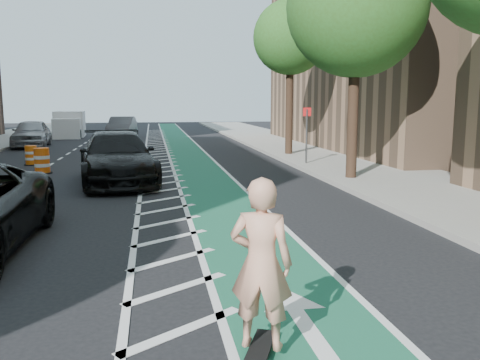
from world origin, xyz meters
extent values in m
plane|color=black|center=(0.00, 0.00, 0.00)|extent=(120.00, 120.00, 0.00)
cube|color=#1A5C3F|center=(3.00, 10.00, 0.01)|extent=(2.00, 90.00, 0.01)
cube|color=silver|center=(1.50, 10.00, 0.01)|extent=(1.40, 90.00, 0.01)
cube|color=gray|center=(9.50, 10.00, 0.07)|extent=(5.00, 90.00, 0.15)
cube|color=gray|center=(7.05, 10.00, 0.08)|extent=(0.12, 90.00, 0.16)
cylinder|color=#382619|center=(7.90, 8.00, 2.20)|extent=(0.36, 0.36, 4.40)
sphere|color=#2B541C|center=(7.90, 8.00, 5.80)|extent=(4.20, 4.20, 4.20)
cylinder|color=#382619|center=(7.90, 16.00, 2.20)|extent=(0.36, 0.36, 4.40)
sphere|color=#2B541C|center=(7.90, 16.00, 5.80)|extent=(4.20, 4.20, 4.20)
cylinder|color=#4C4C4C|center=(7.60, 12.00, 1.20)|extent=(0.08, 0.08, 2.40)
cube|color=red|center=(7.60, 12.00, 2.30)|extent=(0.35, 0.02, 0.35)
cube|color=black|center=(2.30, -3.53, 0.09)|extent=(0.53, 0.84, 0.03)
cylinder|color=black|center=(2.33, -3.25, 0.03)|extent=(0.05, 0.07, 0.06)
cylinder|color=black|center=(2.48, -3.31, 0.03)|extent=(0.05, 0.07, 0.06)
imported|color=tan|center=(2.30, -3.53, 1.04)|extent=(0.80, 0.67, 1.85)
imported|color=black|center=(0.00, 8.97, 0.85)|extent=(3.13, 6.13, 1.70)
imported|color=#A3A2A8|center=(-6.00, 23.81, 0.83)|extent=(2.38, 5.04, 1.66)
imported|color=#5B5B61|center=(-1.02, 30.44, 0.80)|extent=(2.13, 4.99, 1.60)
cube|color=white|center=(-5.13, 32.94, 0.98)|extent=(2.34, 3.26, 1.96)
cube|color=white|center=(-5.00, 30.59, 0.74)|extent=(2.05, 1.68, 1.47)
cylinder|color=black|center=(-5.85, 30.15, 0.34)|extent=(0.28, 0.70, 0.69)
cylinder|color=black|center=(-4.09, 30.25, 0.34)|extent=(0.28, 0.70, 0.69)
cylinder|color=black|center=(-6.06, 33.67, 0.34)|extent=(0.28, 0.70, 0.69)
cylinder|color=black|center=(-4.30, 33.78, 0.34)|extent=(0.28, 0.70, 0.69)
cylinder|color=#F45B0C|center=(-2.98, 11.67, 0.49)|extent=(0.56, 0.56, 0.98)
cylinder|color=silver|center=(-2.98, 11.67, 0.33)|extent=(0.58, 0.58, 0.13)
cylinder|color=silver|center=(-2.98, 11.67, 0.63)|extent=(0.58, 0.58, 0.13)
cylinder|color=black|center=(-2.98, 11.67, 0.02)|extent=(0.72, 0.72, 0.04)
cylinder|color=orange|center=(-4.00, 14.50, 0.42)|extent=(0.49, 0.49, 0.84)
cylinder|color=silver|center=(-4.00, 14.50, 0.28)|extent=(0.49, 0.49, 0.11)
cylinder|color=silver|center=(-4.00, 14.50, 0.54)|extent=(0.49, 0.49, 0.11)
cylinder|color=black|center=(-4.00, 14.50, 0.02)|extent=(0.62, 0.62, 0.04)
camera|label=1|loc=(1.20, -8.58, 2.73)|focal=38.00mm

